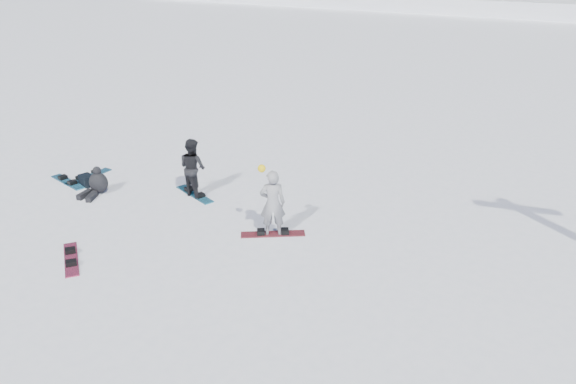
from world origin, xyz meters
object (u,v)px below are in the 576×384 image
Objects in this scene: gear_bag at (87,180)px; snowboarder_woman at (272,203)px; snowboard_loose_b at (71,259)px; snowboard_loose_a at (88,177)px; snowboarder_man at (193,167)px; snowboard_loose_c at (68,182)px; seated_rider at (97,183)px.

snowboarder_woman is at bearing 0.33° from gear_bag.
gear_bag is (-6.08, -0.04, -0.67)m from snowboarder_woman.
gear_bag reaches higher than snowboard_loose_b.
snowboarder_woman is 6.58m from snowboard_loose_a.
snowboarder_man is 1.06× the size of snowboard_loose_b.
snowboard_loose_b is at bearing -26.57° from snowboard_loose_c.
snowboarder_woman is 6.78m from snowboard_loose_c.
snowboard_loose_a is 1.00× the size of snowboard_loose_c.
snowboarder_woman is 1.17× the size of snowboard_loose_c.
snowboard_loose_c is (-1.35, 0.12, -0.28)m from seated_rider.
snowboard_loose_a is at bearing 134.89° from gear_bag.
snowboarder_man is 1.06× the size of snowboard_loose_a.
snowboard_loose_a is (-6.52, 0.40, -0.81)m from snowboarder_woman.
snowboard_loose_b is (2.87, -3.09, -0.14)m from gear_bag.
snowboarder_man is 1.65× the size of seated_rider.
snowboarder_man is 3.27m from gear_bag.
snowboard_loose_c is (-3.70, -1.09, -0.78)m from snowboarder_man.
snowboard_loose_b and snowboard_loose_c have the same top height.
snowboarder_woman reaches higher than snowboard_loose_c.
gear_bag reaches higher than snowboard_loose_a.
snowboard_loose_c is (-0.65, -0.13, -0.14)m from gear_bag.
snowboard_loose_a is 4.84m from snowboard_loose_b.
snowboarder_woman reaches higher than snowboard_loose_a.
seated_rider is at bearing -28.98° from snowboarder_woman.
gear_bag is at bearing 172.20° from snowboard_loose_b.
snowboarder_woman is 1.17× the size of snowboard_loose_a.
snowboard_loose_a is at bearing 18.87° from snowboarder_man.
seated_rider is (-5.38, -0.28, -0.53)m from snowboarder_woman.
snowboard_loose_a is (-1.14, 0.69, -0.28)m from seated_rider.
seated_rider is at bearing 37.58° from snowboarder_man.
seated_rider is 0.64× the size of snowboard_loose_a.
snowboarder_woman is at bearing -13.19° from seated_rider.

